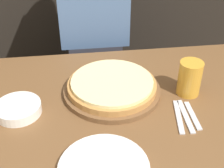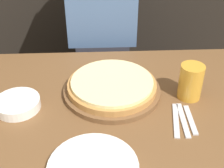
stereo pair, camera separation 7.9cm
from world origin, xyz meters
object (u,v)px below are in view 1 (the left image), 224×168
Objects in this scene: beer_glass at (190,77)px; side_bowl at (18,109)px; fork at (179,117)px; spoon at (193,115)px; pizza_on_board at (112,87)px; diner_person at (95,52)px; dinner_knife at (186,116)px.

side_bowl is at bearing -176.38° from beer_glass.
fork is 0.05m from spoon.
pizza_on_board reaches higher than spoon.
side_bowl is at bearing 170.21° from fork.
fork is 0.13× the size of diner_person.
pizza_on_board is 2.11× the size of dinner_knife.
beer_glass reaches higher than fork.
diner_person reaches higher than beer_glass.
beer_glass is 0.90× the size of spoon.
dinner_knife is at bearing -36.13° from pizza_on_board.
spoon is at bearing 0.00° from dinner_knife.
dinner_knife is at bearing -68.65° from diner_person.
pizza_on_board is at bearing 143.87° from dinner_knife.
pizza_on_board is 0.29m from dinner_knife.
diner_person reaches higher than spoon.
fork is at bearing -119.47° from beer_glass.
dinner_knife is 1.18× the size of spoon.
dinner_knife is (0.57, -0.09, -0.02)m from side_bowl.
diner_person reaches higher than side_bowl.
diner_person is at bearing 109.48° from fork.
beer_glass is 0.15m from spoon.
dinner_knife is (-0.05, -0.13, -0.07)m from beer_glass.
diner_person reaches higher than pizza_on_board.
fork and spoon have the same top height.
beer_glass is 0.76× the size of dinner_knife.
beer_glass is at bearing 69.23° from dinner_knife.
pizza_on_board is 2.48× the size of spoon.
side_bowl is at bearing -118.36° from diner_person.
diner_person is (-0.24, 0.67, -0.10)m from fork.
pizza_on_board is at bearing 140.76° from fork.
fork is 1.00× the size of dinner_knife.
spoon is at bearing -8.99° from side_bowl.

